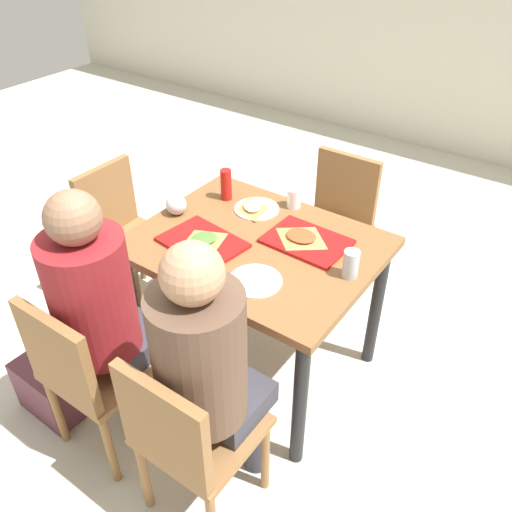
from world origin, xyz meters
TOP-DOWN VIEW (x-y plane):
  - ground_plane at (0.00, 0.00)m, footprint 10.00×10.00m
  - main_table at (0.00, 0.00)m, footprint 1.07×0.85m
  - chair_near_left at (-0.27, -0.81)m, footprint 0.40×0.40m
  - chair_near_right at (0.27, -0.81)m, footprint 0.40×0.40m
  - chair_far_side at (0.00, 0.81)m, footprint 0.40×0.40m
  - chair_left_end at (-0.92, 0.00)m, footprint 0.40×0.40m
  - person_in_red at (-0.27, -0.67)m, footprint 0.32×0.42m
  - person_in_brown_jacket at (0.27, -0.67)m, footprint 0.32×0.42m
  - tray_red_near at (-0.19, -0.15)m, footprint 0.39×0.30m
  - tray_red_far at (0.19, 0.13)m, footprint 0.37×0.27m
  - paper_plate_center at (-0.16, 0.23)m, footprint 0.22×0.22m
  - paper_plate_near_edge at (0.16, -0.23)m, footprint 0.22×0.22m
  - pizza_slice_a at (-0.18, -0.14)m, footprint 0.20×0.22m
  - pizza_slice_b at (0.16, 0.12)m, footprint 0.20×0.17m
  - pizza_slice_c at (-0.17, 0.21)m, footprint 0.20×0.21m
  - plastic_cup_a at (-0.03, 0.36)m, footprint 0.07×0.07m
  - plastic_cup_b at (0.03, -0.36)m, footprint 0.07×0.07m
  - soda_can at (0.45, 0.02)m, footprint 0.07×0.07m
  - condiment_bottle at (-0.35, 0.23)m, footprint 0.06×0.06m
  - foil_bundle at (-0.45, -0.02)m, footprint 0.10×0.10m
  - handbag at (-0.62, -0.82)m, footprint 0.32×0.17m

SIDE VIEW (x-z plane):
  - ground_plane at x=0.00m, z-range -0.02..0.00m
  - handbag at x=-0.62m, z-range 0.00..0.28m
  - chair_near_left at x=-0.27m, z-range 0.07..0.92m
  - chair_near_right at x=0.27m, z-range 0.07..0.92m
  - chair_far_side at x=0.00m, z-range 0.07..0.92m
  - chair_left_end at x=-0.92m, z-range 0.07..0.92m
  - main_table at x=0.00m, z-range 0.28..1.05m
  - person_in_red at x=-0.27m, z-range 0.11..1.37m
  - person_in_brown_jacket at x=0.27m, z-range 0.11..1.37m
  - paper_plate_center at x=-0.16m, z-range 0.77..0.78m
  - paper_plate_near_edge at x=0.16m, z-range 0.77..0.78m
  - tray_red_near at x=-0.19m, z-range 0.77..0.79m
  - tray_red_far at x=0.19m, z-range 0.77..0.79m
  - pizza_slice_c at x=-0.17m, z-range 0.78..0.80m
  - pizza_slice_a at x=-0.18m, z-range 0.79..0.81m
  - pizza_slice_b at x=0.16m, z-range 0.79..0.81m
  - plastic_cup_a at x=-0.03m, z-range 0.77..0.87m
  - plastic_cup_b at x=0.03m, z-range 0.77..0.87m
  - foil_bundle at x=-0.45m, z-range 0.77..0.87m
  - soda_can at x=0.45m, z-range 0.77..0.89m
  - condiment_bottle at x=-0.35m, z-range 0.77..0.93m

